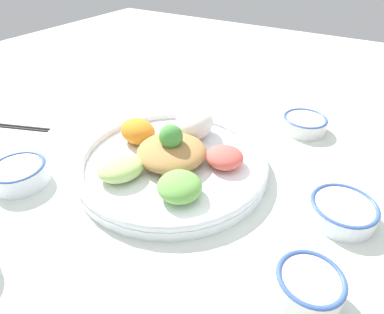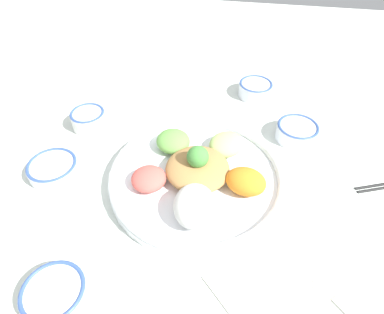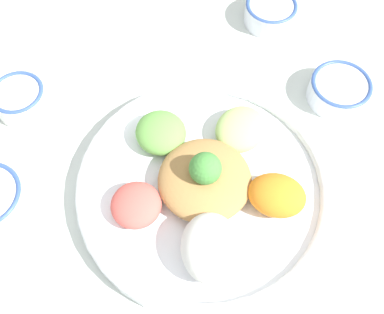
% 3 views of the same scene
% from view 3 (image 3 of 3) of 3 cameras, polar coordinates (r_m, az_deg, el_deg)
% --- Properties ---
extents(ground_plane, '(2.40, 2.40, 0.00)m').
position_cam_3_polar(ground_plane, '(0.69, -0.08, -6.92)').
color(ground_plane, silver).
extents(salad_platter, '(0.39, 0.39, 0.10)m').
position_cam_3_polar(salad_platter, '(0.68, 1.70, -3.71)').
color(salad_platter, white).
rests_on(salad_platter, ground_plane).
extents(sauce_bowl_red, '(0.09, 0.09, 0.05)m').
position_cam_3_polar(sauce_bowl_red, '(0.81, -20.98, 6.92)').
color(sauce_bowl_red, white).
rests_on(sauce_bowl_red, ground_plane).
extents(rice_bowl_blue, '(0.10, 0.10, 0.04)m').
position_cam_3_polar(rice_bowl_blue, '(0.91, 9.94, 17.71)').
color(rice_bowl_blue, white).
rests_on(rice_bowl_blue, ground_plane).
extents(sauce_bowl_far, '(0.10, 0.10, 0.04)m').
position_cam_3_polar(sauce_bowl_far, '(0.82, 18.20, 8.15)').
color(sauce_bowl_far, white).
rests_on(sauce_bowl_far, ground_plane).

